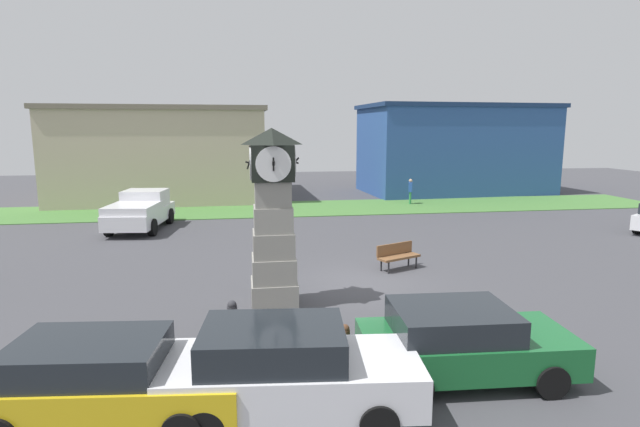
% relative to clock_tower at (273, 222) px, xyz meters
% --- Properties ---
extents(ground_plane, '(83.27, 83.27, 0.00)m').
position_rel_clock_tower_xyz_m(ground_plane, '(2.93, 1.65, -2.39)').
color(ground_plane, '#424247').
extents(clock_tower, '(1.46, 1.48, 4.94)m').
position_rel_clock_tower_xyz_m(clock_tower, '(0.00, 0.00, 0.00)').
color(clock_tower, gray).
rests_on(clock_tower, ground_plane).
extents(bollard_near_tower, '(0.21, 0.21, 0.94)m').
position_rel_clock_tower_xyz_m(bollard_near_tower, '(2.24, -4.98, -1.92)').
color(bollard_near_tower, '#333338').
rests_on(bollard_near_tower, ground_plane).
extents(bollard_mid_row, '(0.21, 0.21, 0.95)m').
position_rel_clock_tower_xyz_m(bollard_mid_row, '(1.22, -3.97, -1.91)').
color(bollard_mid_row, brown).
rests_on(bollard_mid_row, ground_plane).
extents(bollard_far_row, '(0.27, 0.27, 1.02)m').
position_rel_clock_tower_xyz_m(bollard_far_row, '(-0.13, -3.34, -1.87)').
color(bollard_far_row, maroon).
rests_on(bollard_far_row, ground_plane).
extents(bollard_end_row, '(0.23, 0.23, 1.05)m').
position_rel_clock_tower_xyz_m(bollard_end_row, '(-1.10, -2.45, -1.86)').
color(bollard_end_row, '#333338').
rests_on(bollard_end_row, ground_plane).
extents(car_navy_sedan, '(4.62, 2.30, 1.44)m').
position_rel_clock_tower_xyz_m(car_navy_sedan, '(-3.16, -5.22, -1.65)').
color(car_navy_sedan, gold).
rests_on(car_navy_sedan, ground_plane).
extents(car_near_tower, '(4.56, 2.31, 1.60)m').
position_rel_clock_tower_xyz_m(car_near_tower, '(-0.09, -5.47, -1.58)').
color(car_near_tower, silver).
rests_on(car_near_tower, ground_plane).
extents(car_by_building, '(4.24, 2.25, 1.46)m').
position_rel_clock_tower_xyz_m(car_by_building, '(3.44, -4.70, -1.64)').
color(car_by_building, '#19602D').
rests_on(car_by_building, ground_plane).
extents(pickup_truck, '(2.71, 5.24, 1.85)m').
position_rel_clock_tower_xyz_m(pickup_truck, '(-5.84, 11.70, -1.46)').
color(pickup_truck, silver).
rests_on(pickup_truck, ground_plane).
extents(bench, '(1.68, 1.13, 0.90)m').
position_rel_clock_tower_xyz_m(bench, '(4.53, 3.01, -1.87)').
color(bench, brown).
rests_on(bench, ground_plane).
extents(pedestrian_near_bench, '(0.37, 0.46, 1.67)m').
position_rel_clock_tower_xyz_m(pedestrian_near_bench, '(9.94, 17.59, -1.43)').
color(pedestrian_near_bench, '#338C4C').
rests_on(pedestrian_near_bench, ground_plane).
extents(warehouse_blue_far, '(14.25, 11.43, 6.35)m').
position_rel_clock_tower_xyz_m(warehouse_blue_far, '(-6.34, 23.74, 0.79)').
color(warehouse_blue_far, '#B7A88E').
rests_on(warehouse_blue_far, ground_plane).
extents(storefront_low_left, '(14.44, 8.32, 6.70)m').
position_rel_clock_tower_xyz_m(storefront_low_left, '(15.38, 23.39, 0.97)').
color(storefront_low_left, '#2D5193').
rests_on(storefront_low_left, ground_plane).
extents(grass_verge_far, '(49.96, 6.01, 0.04)m').
position_rel_clock_tower_xyz_m(grass_verge_far, '(0.94, 16.91, -2.37)').
color(grass_verge_far, '#477A38').
rests_on(grass_verge_far, ground_plane).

